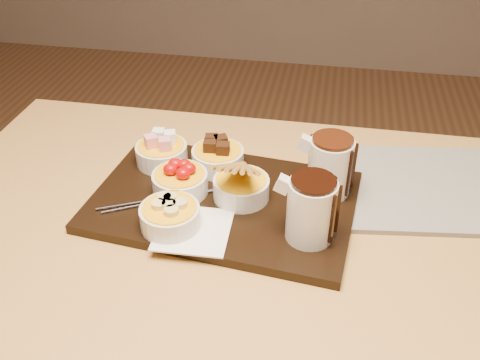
% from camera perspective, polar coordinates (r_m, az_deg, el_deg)
% --- Properties ---
extents(dining_table, '(1.20, 0.80, 0.75)m').
position_cam_1_polar(dining_table, '(0.98, 1.02, -10.14)').
color(dining_table, '#BB8B45').
rests_on(dining_table, ground).
extents(serving_board, '(0.49, 0.35, 0.02)m').
position_cam_1_polar(serving_board, '(0.96, -1.76, -2.29)').
color(serving_board, black).
rests_on(serving_board, dining_table).
extents(napkin, '(0.12, 0.12, 0.00)m').
position_cam_1_polar(napkin, '(0.89, -4.99, -5.31)').
color(napkin, white).
rests_on(napkin, serving_board).
extents(bowl_marshmallows, '(0.10, 0.10, 0.04)m').
position_cam_1_polar(bowl_marshmallows, '(1.05, -8.35, 2.76)').
color(bowl_marshmallows, silver).
rests_on(bowl_marshmallows, serving_board).
extents(bowl_cake, '(0.10, 0.10, 0.04)m').
position_cam_1_polar(bowl_cake, '(1.03, -2.38, 2.28)').
color(bowl_cake, silver).
rests_on(bowl_cake, serving_board).
extents(bowl_strawberries, '(0.10, 0.10, 0.04)m').
position_cam_1_polar(bowl_strawberries, '(0.97, -6.40, -0.32)').
color(bowl_strawberries, silver).
rests_on(bowl_strawberries, serving_board).
extents(bowl_biscotti, '(0.10, 0.10, 0.04)m').
position_cam_1_polar(bowl_biscotti, '(0.95, 0.13, -0.91)').
color(bowl_biscotti, silver).
rests_on(bowl_biscotti, serving_board).
extents(bowl_bananas, '(0.10, 0.10, 0.04)m').
position_cam_1_polar(bowl_bananas, '(0.89, -7.46, -3.95)').
color(bowl_bananas, silver).
rests_on(bowl_bananas, serving_board).
extents(pitcher_dark_chocolate, '(0.08, 0.08, 0.11)m').
position_cam_1_polar(pitcher_dark_chocolate, '(0.85, 7.58, -3.24)').
color(pitcher_dark_chocolate, silver).
rests_on(pitcher_dark_chocolate, serving_board).
extents(pitcher_milk_chocolate, '(0.08, 0.08, 0.11)m').
position_cam_1_polar(pitcher_milk_chocolate, '(0.95, 9.55, 1.35)').
color(pitcher_milk_chocolate, silver).
rests_on(pitcher_milk_chocolate, serving_board).
extents(fondue_skewers, '(0.14, 0.25, 0.01)m').
position_cam_1_polar(fondue_skewers, '(0.96, -7.45, -1.80)').
color(fondue_skewers, silver).
rests_on(fondue_skewers, serving_board).
extents(newspaper, '(0.37, 0.31, 0.01)m').
position_cam_1_polar(newspaper, '(1.06, 19.67, -0.74)').
color(newspaper, beige).
rests_on(newspaper, dining_table).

